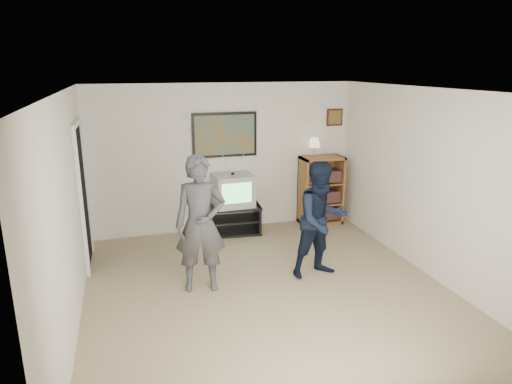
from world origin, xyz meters
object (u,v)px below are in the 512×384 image
media_stand (231,219)px  bookshelf (321,190)px  crt_television (233,190)px  person_tall (200,224)px  person_short (321,220)px

media_stand → bookshelf: bookshelf is taller
crt_television → person_tall: 2.05m
crt_television → person_short: person_short is taller
person_tall → person_short: bearing=6.8°
bookshelf → person_short: size_ratio=0.77×
crt_television → bookshelf: bookshelf is taller
crt_television → person_tall: size_ratio=0.36×
crt_television → person_short: 2.06m
media_stand → crt_television: 0.51m
media_stand → crt_television: (0.03, 0.00, 0.51)m
person_short → person_tall: bearing=169.8°
media_stand → person_tall: size_ratio=0.58×
media_stand → crt_television: bearing=4.8°
media_stand → bookshelf: size_ratio=0.83×
media_stand → person_short: size_ratio=0.64×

